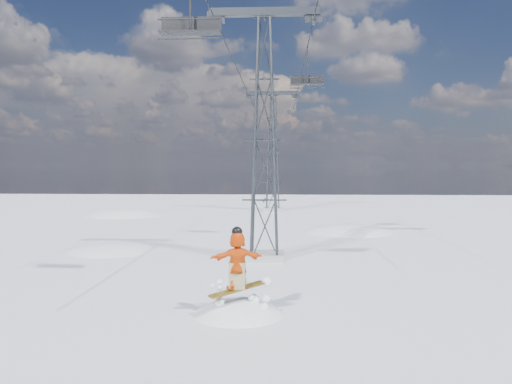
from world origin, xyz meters
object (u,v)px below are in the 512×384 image
(lift_tower_near, at_px, (264,141))
(lift_tower_far, at_px, (273,154))
(snowboarder_jump, at_px, (238,369))
(lift_chair_near, at_px, (191,27))

(lift_tower_near, distance_m, lift_tower_far, 25.00)
(lift_tower_far, height_order, snowboarder_jump, lift_tower_far)
(lift_tower_near, distance_m, lift_chair_near, 7.62)
(snowboarder_jump, relative_size, lift_chair_near, 2.64)
(lift_tower_near, relative_size, lift_tower_far, 1.00)
(lift_tower_near, bearing_deg, lift_chair_near, -108.82)
(snowboarder_jump, bearing_deg, lift_chair_near, 129.21)
(lift_tower_far, xyz_separation_m, snowboarder_jump, (-0.48, -33.56, -7.11))
(lift_tower_near, height_order, snowboarder_jump, lift_tower_near)
(lift_chair_near, bearing_deg, lift_tower_near, 71.18)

